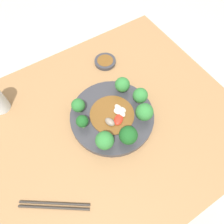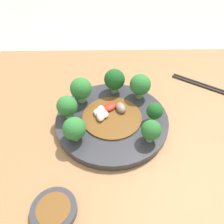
# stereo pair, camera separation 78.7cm
# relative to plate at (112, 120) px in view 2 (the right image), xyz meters

# --- Properties ---
(ground_plane) EXTENTS (8.00, 8.00, 0.00)m
(ground_plane) POSITION_rel_plate_xyz_m (0.02, 0.01, -0.76)
(ground_plane) COLOR #B7B2A8
(table) EXTENTS (0.92, 0.79, 0.75)m
(table) POSITION_rel_plate_xyz_m (0.02, 0.01, -0.39)
(table) COLOR olive
(table) RESTS_ON ground_plane
(plate) EXTENTS (0.30, 0.30, 0.02)m
(plate) POSITION_rel_plate_xyz_m (0.00, 0.00, 0.00)
(plate) COLOR #333338
(plate) RESTS_ON table
(broccoli_east) EXTENTS (0.04, 0.04, 0.06)m
(broccoli_east) POSITION_rel_plate_xyz_m (0.11, -0.02, 0.05)
(broccoli_east) COLOR #70A356
(broccoli_east) RESTS_ON plate
(broccoli_northwest) EXTENTS (0.06, 0.06, 0.07)m
(broccoli_northwest) POSITION_rel_plate_xyz_m (-0.08, 0.07, 0.05)
(broccoli_northwest) COLOR #89B76B
(broccoli_northwest) RESTS_ON plate
(broccoli_northeast) EXTENTS (0.06, 0.06, 0.07)m
(broccoli_northeast) POSITION_rel_plate_xyz_m (0.08, 0.08, 0.05)
(broccoli_northeast) COLOR #70A356
(broccoli_northeast) RESTS_ON plate
(broccoli_southeast) EXTENTS (0.05, 0.05, 0.06)m
(broccoli_southeast) POSITION_rel_plate_xyz_m (0.09, -0.08, 0.04)
(broccoli_southeast) COLOR #7AAD5B
(broccoli_southeast) RESTS_ON plate
(broccoli_southwest) EXTENTS (0.05, 0.05, 0.06)m
(broccoli_southwest) POSITION_rel_plate_xyz_m (-0.09, -0.07, 0.04)
(broccoli_southwest) COLOR #7AAD5B
(broccoli_southwest) RESTS_ON plate
(broccoli_north) EXTENTS (0.06, 0.06, 0.07)m
(broccoli_north) POSITION_rel_plate_xyz_m (0.01, 0.11, 0.05)
(broccoli_north) COLOR #70A356
(broccoli_north) RESTS_ON plate
(broccoli_west) EXTENTS (0.05, 0.05, 0.06)m
(broccoli_west) POSITION_rel_plate_xyz_m (-0.11, 0.00, 0.05)
(broccoli_west) COLOR #7AAD5B
(broccoli_west) RESTS_ON plate
(stirfry_center) EXTENTS (0.16, 0.16, 0.02)m
(stirfry_center) POSITION_rel_plate_xyz_m (-0.01, 0.01, 0.02)
(stirfry_center) COLOR brown
(stirfry_center) RESTS_ON plate
(chopsticks) EXTENTS (0.18, 0.13, 0.01)m
(chopsticks) POSITION_rel_plate_xyz_m (0.30, 0.16, -0.01)
(chopsticks) COLOR #2D2823
(chopsticks) RESTS_ON table
(sauce_dish) EXTENTS (0.09, 0.09, 0.02)m
(sauce_dish) POSITION_rel_plate_xyz_m (-0.11, -0.23, -0.00)
(sauce_dish) COLOR #333338
(sauce_dish) RESTS_ON table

